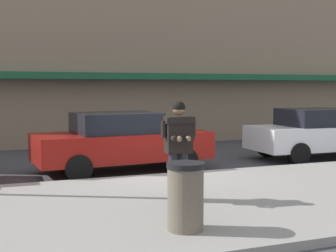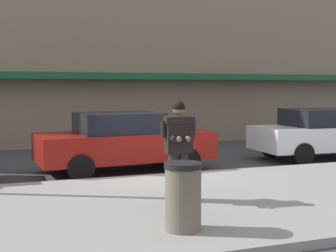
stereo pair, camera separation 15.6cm
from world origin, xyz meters
name	(u,v)px [view 2 (the right image)]	position (x,y,z in m)	size (l,w,h in m)	color
ground_plane	(161,178)	(0.00, 0.00, 0.00)	(80.00, 80.00, 0.00)	#3D3D42
sidewalk	(258,197)	(1.00, -2.85, 0.07)	(32.00, 5.30, 0.14)	gray
curb_paint_line	(198,175)	(1.00, 0.05, 0.00)	(28.00, 0.12, 0.01)	silver
storefront_facade	(117,3)	(1.00, 8.49, 5.66)	(28.00, 4.70, 11.33)	#84705B
parked_sedan_mid	(124,141)	(-0.64, 1.15, 0.79)	(4.63, 2.20, 1.54)	maroon
parked_sedan_far	(325,133)	(5.69, 1.16, 0.79)	(4.55, 2.02, 1.54)	silver
man_texting_on_phone	(178,140)	(-0.66, -2.86, 1.25)	(0.65, 0.60, 1.81)	#23232B
trash_bin	(183,196)	(-1.21, -4.49, 0.63)	(0.55, 0.55, 0.98)	#665B4C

